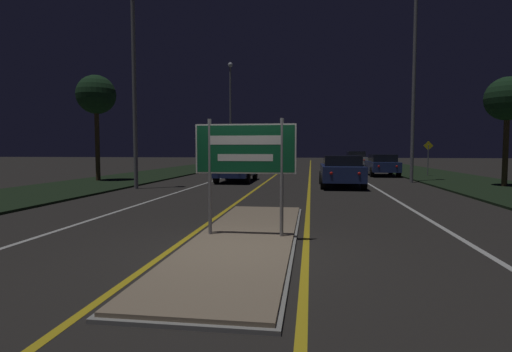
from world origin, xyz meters
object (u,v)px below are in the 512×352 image
(streetlight_left_near, at_px, (134,52))
(car_approaching_1, at_px, (268,160))
(streetlight_right_near, at_px, (415,55))
(streetlight_left_far, at_px, (230,105))
(highway_sign, at_px, (245,154))
(car_receding_2, at_px, (355,159))
(car_receding_1, at_px, (382,165))
(car_approaching_0, at_px, (237,168))
(warning_sign, at_px, (428,155))
(car_receding_0, at_px, (341,170))

(streetlight_left_near, height_order, car_approaching_1, streetlight_left_near)
(streetlight_right_near, distance_m, car_approaching_1, 18.68)
(streetlight_left_far, height_order, streetlight_right_near, streetlight_right_near)
(highway_sign, height_order, car_receding_2, highway_sign)
(car_receding_1, bearing_deg, car_approaching_0, -145.81)
(highway_sign, distance_m, car_receding_1, 20.91)
(car_receding_1, xyz_separation_m, warning_sign, (2.73, -0.74, 0.67))
(car_receding_1, bearing_deg, car_receding_0, -111.37)
(car_approaching_0, xyz_separation_m, car_approaching_1, (0.07, 15.57, 0.04))
(streetlight_left_far, distance_m, car_approaching_0, 18.33)
(car_receding_2, relative_size, warning_sign, 2.07)
(car_receding_0, bearing_deg, car_approaching_0, 156.00)
(car_approaching_0, distance_m, warning_sign, 12.63)
(car_receding_0, relative_size, car_receding_1, 1.04)
(car_receding_2, bearing_deg, car_approaching_0, -114.45)
(car_approaching_1, relative_size, warning_sign, 1.94)
(streetlight_right_near, bearing_deg, streetlight_left_far, 128.49)
(highway_sign, bearing_deg, streetlight_right_near, 65.74)
(streetlight_left_near, bearing_deg, car_approaching_1, 79.38)
(car_receding_0, xyz_separation_m, car_approaching_0, (-5.48, 2.44, -0.05))
(streetlight_left_near, bearing_deg, highway_sign, -55.17)
(streetlight_left_near, bearing_deg, car_receding_1, 40.39)
(streetlight_left_far, xyz_separation_m, car_approaching_0, (3.83, -17.10, -5.38))
(streetlight_left_far, xyz_separation_m, warning_sign, (15.32, -11.89, -4.68))
(car_receding_1, height_order, warning_sign, warning_sign)
(car_receding_2, bearing_deg, warning_sign, -76.58)
(streetlight_left_far, relative_size, car_receding_1, 2.39)
(highway_sign, bearing_deg, car_approaching_0, 101.27)
(highway_sign, distance_m, car_approaching_0, 14.37)
(highway_sign, distance_m, car_receding_0, 11.97)
(streetlight_left_far, distance_m, streetlight_right_near, 21.21)
(streetlight_left_far, distance_m, car_approaching_1, 6.78)
(car_receding_2, relative_size, car_approaching_1, 1.06)
(warning_sign, bearing_deg, highway_sign, -114.25)
(streetlight_right_near, bearing_deg, warning_sign, 65.76)
(car_approaching_0, bearing_deg, car_approaching_1, 89.76)
(streetlight_left_near, distance_m, car_approaching_0, 8.01)
(car_receding_1, xyz_separation_m, car_receding_2, (-0.41, 12.41, 0.08))
(streetlight_left_near, height_order, car_approaching_0, streetlight_left_near)
(streetlight_left_far, xyz_separation_m, streetlight_right_near, (13.20, -16.60, 0.59))
(highway_sign, relative_size, car_approaching_1, 0.52)
(highway_sign, xyz_separation_m, car_receding_2, (5.55, 32.43, -0.84))
(car_approaching_1, bearing_deg, car_receding_2, 18.59)
(car_receding_2, height_order, warning_sign, warning_sign)
(streetlight_left_far, xyz_separation_m, car_receding_2, (12.18, 1.26, -5.27))
(streetlight_left_near, xyz_separation_m, car_receding_2, (12.08, 23.03, -5.22))
(car_receding_0, xyz_separation_m, car_approaching_1, (-5.41, 18.01, -0.01))
(car_receding_0, xyz_separation_m, car_receding_1, (3.28, 8.39, -0.03))
(car_receding_2, bearing_deg, streetlight_left_near, -117.67)
(streetlight_left_near, distance_m, streetlight_right_near, 14.10)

